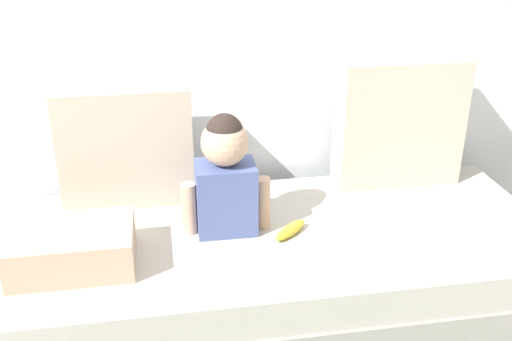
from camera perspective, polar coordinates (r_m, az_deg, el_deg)
name	(u,v)px	position (r m, az deg, el deg)	size (l,w,h in m)	color
ground_plane	(282,310)	(2.43, 2.45, -13.13)	(12.00, 12.00, 0.00)	#B2ADA3
couch	(282,272)	(2.32, 2.53, -9.61)	(2.03, 0.87, 0.37)	#9C978F
throw_pillow_left	(126,146)	(2.39, -12.24, 2.26)	(0.51, 0.16, 0.47)	#C1B29E
throw_pillow_right	(399,122)	(2.56, 13.45, 4.47)	(0.52, 0.16, 0.53)	#C1B29E
toddler	(225,175)	(2.13, -2.92, -0.39)	(0.33, 0.17, 0.45)	#4C5B93
banana	(290,230)	(2.19, 3.28, -5.66)	(0.17, 0.04, 0.04)	yellow
folded_blanket	(73,248)	(2.08, -17.03, -7.04)	(0.40, 0.28, 0.14)	tan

